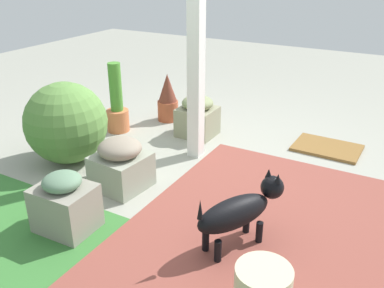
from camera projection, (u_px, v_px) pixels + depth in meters
The scene contains 11 objects.
ground_plane at pixel (210, 170), 3.87m from camera, with size 12.00×12.00×0.00m, color #9A9A8D.
brick_path at pixel (261, 230), 3.01m from camera, with size 1.80×2.40×0.02m, color brown.
porch_pillar at pixel (196, 33), 3.68m from camera, with size 0.13×0.13×2.37m, color white.
stone_planter_nearest at pixel (197, 116), 4.54m from camera, with size 0.39×0.37×0.45m.
stone_planter_mid at pixel (121, 164), 3.51m from camera, with size 0.45×0.45×0.44m.
stone_planter_far at pixel (65, 204), 2.96m from camera, with size 0.41×0.34×0.45m.
round_shrub at pixel (66, 123), 3.90m from camera, with size 0.77×0.77×0.77m, color #57853E.
terracotta_pot_spiky at pixel (168, 99), 4.94m from camera, with size 0.24×0.24×0.57m.
terracotta_pot_tall at pixel (117, 107), 4.63m from camera, with size 0.25×0.25×0.77m.
dog at pixel (240, 210), 2.75m from camera, with size 0.45×0.68×0.49m.
doormat at pixel (327, 148), 4.28m from camera, with size 0.65×0.47×0.03m, color brown.
Camera 1 is at (-1.52, 3.07, 1.82)m, focal length 39.09 mm.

